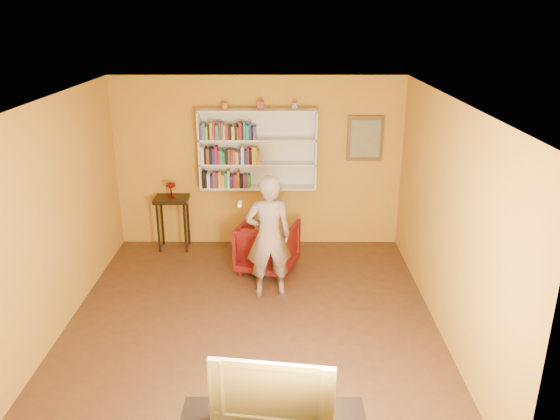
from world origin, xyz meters
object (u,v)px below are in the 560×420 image
at_px(bookshelf, 258,149).
at_px(ruby_lustre, 171,187).
at_px(console_table, 172,206).
at_px(person, 269,236).
at_px(television, 273,386).
at_px(armchair, 267,246).

distance_m(bookshelf, ruby_lustre, 1.47).
relative_size(bookshelf, console_table, 2.10).
xyz_separation_m(console_table, person, (1.55, -1.51, 0.12)).
xyz_separation_m(ruby_lustre, television, (1.65, -4.50, -0.22)).
xyz_separation_m(armchair, person, (0.04, -0.74, 0.47)).
relative_size(ruby_lustre, person, 0.15).
relative_size(console_table, armchair, 1.07).
distance_m(bookshelf, armchair, 1.55).
height_order(console_table, television, television).
height_order(console_table, ruby_lustre, ruby_lustre).
distance_m(armchair, television, 3.76).
xyz_separation_m(bookshelf, armchair, (0.16, -0.93, -1.23)).
xyz_separation_m(bookshelf, console_table, (-1.35, -0.16, -0.88)).
distance_m(console_table, person, 2.17).
height_order(ruby_lustre, armchair, ruby_lustre).
bearing_deg(television, armchair, 99.85).
distance_m(armchair, person, 0.87).
bearing_deg(ruby_lustre, bookshelf, 6.72).
bearing_deg(person, armchair, -96.39).
bearing_deg(armchair, bookshelf, -62.60).
bearing_deg(person, bookshelf, -92.62).
distance_m(ruby_lustre, television, 4.80).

